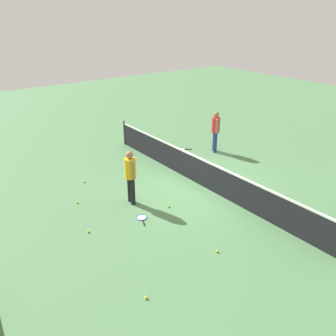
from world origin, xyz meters
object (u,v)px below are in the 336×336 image
(tennis_ball_midcourt, at_px, (88,231))
(tennis_ball_stray_left, at_px, (84,182))
(tennis_ball_baseline, at_px, (217,251))
(tennis_ball_stray_right, at_px, (77,202))
(player_far_side, at_px, (216,128))
(player_near_side, at_px, (130,173))
(tennis_racket_far_player, at_px, (182,149))
(tennis_ball_near_player, at_px, (146,298))
(tennis_racket_near_player, at_px, (142,218))
(tennis_ball_by_net, at_px, (169,206))

(tennis_ball_midcourt, relative_size, tennis_ball_stray_left, 1.00)
(tennis_ball_midcourt, distance_m, tennis_ball_baseline, 3.42)
(tennis_ball_midcourt, height_order, tennis_ball_stray_right, same)
(player_far_side, bearing_deg, tennis_ball_stray_right, -84.66)
(player_near_side, relative_size, tennis_racket_far_player, 2.99)
(tennis_ball_midcourt, distance_m, tennis_ball_stray_right, 1.68)
(tennis_racket_far_player, distance_m, tennis_ball_near_player, 8.50)
(tennis_ball_near_player, bearing_deg, tennis_racket_far_player, 135.63)
(player_near_side, bearing_deg, player_far_side, 107.32)
(player_far_side, bearing_deg, tennis_ball_baseline, -43.51)
(tennis_ball_stray_left, relative_size, tennis_ball_stray_right, 1.00)
(tennis_ball_baseline, relative_size, tennis_ball_stray_right, 1.00)
(player_near_side, xyz_separation_m, tennis_ball_near_player, (3.54, -1.85, -0.98))
(tennis_racket_far_player, bearing_deg, tennis_ball_midcourt, -61.36)
(player_far_side, distance_m, tennis_racket_far_player, 1.67)
(tennis_ball_near_player, bearing_deg, tennis_ball_stray_right, 173.84)
(player_far_side, distance_m, tennis_ball_near_player, 8.62)
(tennis_racket_far_player, bearing_deg, tennis_racket_near_player, -51.35)
(player_far_side, height_order, tennis_ball_stray_right, player_far_side)
(tennis_ball_near_player, height_order, tennis_ball_baseline, same)
(tennis_ball_by_net, bearing_deg, tennis_ball_stray_right, -131.90)
(player_far_side, xyz_separation_m, tennis_ball_stray_right, (0.60, -6.39, -0.98))
(player_far_side, relative_size, tennis_ball_baseline, 25.76)
(tennis_racket_near_player, distance_m, tennis_ball_baseline, 2.48)
(tennis_ball_midcourt, relative_size, tennis_ball_baseline, 1.00)
(tennis_ball_stray_right, bearing_deg, tennis_ball_near_player, -6.16)
(tennis_racket_near_player, distance_m, tennis_ball_stray_left, 3.11)
(tennis_racket_far_player, height_order, tennis_ball_near_player, tennis_ball_near_player)
(tennis_racket_far_player, height_order, tennis_ball_by_net, tennis_ball_by_net)
(player_near_side, height_order, tennis_ball_stray_right, player_near_side)
(tennis_ball_stray_right, bearing_deg, tennis_racket_far_player, 106.02)
(player_far_side, distance_m, tennis_ball_baseline, 6.83)
(tennis_ball_by_net, bearing_deg, tennis_racket_near_player, -88.40)
(tennis_racket_far_player, distance_m, tennis_ball_stray_right, 5.68)
(player_near_side, distance_m, tennis_racket_near_player, 1.39)
(player_near_side, height_order, player_far_side, same)
(tennis_ball_baseline, distance_m, tennis_ball_stray_right, 4.64)
(tennis_racket_far_player, relative_size, tennis_ball_by_net, 8.62)
(tennis_ball_midcourt, bearing_deg, tennis_ball_stray_left, 157.32)
(tennis_racket_near_player, distance_m, tennis_ball_stray_right, 2.21)
(tennis_racket_far_player, distance_m, tennis_ball_stray_left, 4.70)
(player_near_side, xyz_separation_m, tennis_ball_by_net, (0.91, 0.74, -0.98))
(tennis_racket_near_player, height_order, tennis_ball_near_player, tennis_ball_near_player)
(tennis_racket_near_player, xyz_separation_m, tennis_ball_by_net, (-0.03, 0.99, 0.02))
(player_near_side, distance_m, tennis_ball_midcourt, 2.13)
(tennis_ball_midcourt, relative_size, tennis_ball_stray_right, 1.00)
(tennis_ball_baseline, xyz_separation_m, tennis_ball_stray_left, (-5.49, -0.96, 0.00))
(player_near_side, bearing_deg, tennis_ball_baseline, 6.35)
(player_far_side, height_order, tennis_racket_near_player, player_far_side)
(player_near_side, xyz_separation_m, tennis_ball_baseline, (3.34, 0.37, -0.98))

